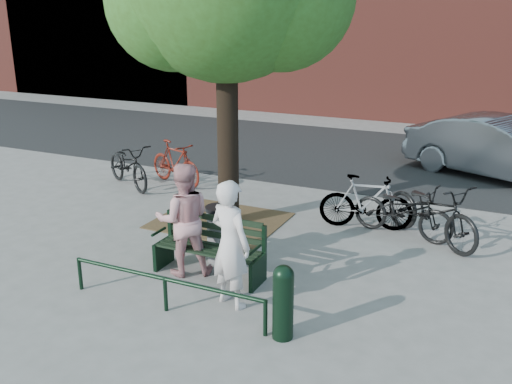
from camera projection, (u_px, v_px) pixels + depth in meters
The scene contains 15 objects.
ground at pixel (209, 275), 8.92m from camera, with size 90.00×90.00×0.00m, color gray.
dirt_pit at pixel (220, 220), 11.21m from camera, with size 2.40×2.00×0.02m, color brown.
road at pixel (356, 155), 16.25m from camera, with size 40.00×7.00×0.01m, color black.
park_bench at pixel (211, 245), 8.84m from camera, with size 1.74×0.54×0.97m.
guard_railing at pixel (165, 284), 7.76m from camera, with size 3.06×0.06×0.51m.
person_left at pixel (230, 244), 7.78m from camera, with size 0.67×0.44×1.83m, color silver.
person_right at pixel (184, 220), 8.75m from camera, with size 0.87×0.68×1.79m, color tan.
bollard at pixel (283, 299), 7.07m from camera, with size 0.27×0.27×1.00m.
litter_bin at pixel (220, 233), 9.34m from camera, with size 0.45×0.45×0.93m.
bicycle_a at pixel (128, 165), 13.26m from camera, with size 0.69×1.99×1.04m, color black.
bicycle_b at pixel (175, 163), 13.44m from camera, with size 0.49×1.73×1.04m, color #59150C.
bicycle_c at pixel (403, 210), 10.33m from camera, with size 0.66×1.89×0.99m, color black.
bicycle_d at pixel (366, 202), 10.68m from camera, with size 0.49×1.74×1.05m, color gray.
bicycle_e at pixel (432, 211), 10.09m from camera, with size 0.75×2.15×1.13m, color black.
parked_car at pixel (500, 148), 13.87m from camera, with size 1.58×4.52×1.49m, color slate.
Camera 1 is at (4.09, -7.02, 3.97)m, focal length 40.00 mm.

